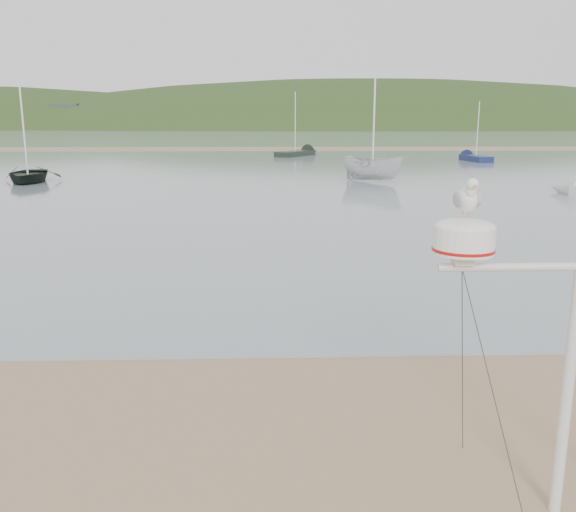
{
  "coord_description": "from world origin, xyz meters",
  "views": [
    {
      "loc": [
        2.36,
        -5.26,
        3.82
      ],
      "look_at": [
        2.55,
        1.0,
        2.39
      ],
      "focal_mm": 38.0,
      "sensor_mm": 36.0,
      "label": 1
    }
  ],
  "objects_px": {
    "boat_white": "(373,146)",
    "sailboat_blue_far": "(470,157)",
    "mast_rig": "(563,394)",
    "boat_dark": "(25,143)",
    "sailboat_dark_mid": "(304,153)"
  },
  "relations": [
    {
      "from": "boat_white",
      "to": "sailboat_blue_far",
      "type": "bearing_deg",
      "value": 9.64
    },
    {
      "from": "mast_rig",
      "to": "boat_dark",
      "type": "xyz_separation_m",
      "value": [
        -17.05,
        31.49,
        1.05
      ]
    },
    {
      "from": "boat_dark",
      "to": "sailboat_dark_mid",
      "type": "distance_m",
      "value": 31.58
    },
    {
      "from": "boat_dark",
      "to": "boat_white",
      "type": "height_order",
      "value": "boat_dark"
    },
    {
      "from": "boat_white",
      "to": "sailboat_dark_mid",
      "type": "relative_size",
      "value": 0.63
    },
    {
      "from": "boat_white",
      "to": "sailboat_blue_far",
      "type": "distance_m",
      "value": 21.83
    },
    {
      "from": "boat_dark",
      "to": "sailboat_blue_far",
      "type": "bearing_deg",
      "value": 20.52
    },
    {
      "from": "boat_dark",
      "to": "boat_white",
      "type": "xyz_separation_m",
      "value": [
        20.47,
        -0.32,
        -0.17
      ]
    },
    {
      "from": "sailboat_dark_mid",
      "to": "boat_dark",
      "type": "bearing_deg",
      "value": -124.62
    },
    {
      "from": "mast_rig",
      "to": "sailboat_blue_far",
      "type": "distance_m",
      "value": 51.74
    },
    {
      "from": "sailboat_blue_far",
      "to": "boat_white",
      "type": "bearing_deg",
      "value": -122.89
    },
    {
      "from": "boat_white",
      "to": "sailboat_blue_far",
      "type": "xyz_separation_m",
      "value": [
        11.81,
        18.27,
        -1.85
      ]
    },
    {
      "from": "sailboat_dark_mid",
      "to": "mast_rig",
      "type": "bearing_deg",
      "value": -90.85
    },
    {
      "from": "boat_white",
      "to": "mast_rig",
      "type": "bearing_deg",
      "value": -143.74
    },
    {
      "from": "boat_dark",
      "to": "sailboat_dark_mid",
      "type": "xyz_separation_m",
      "value": [
        17.9,
        25.94,
        -2.02
      ]
    }
  ]
}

